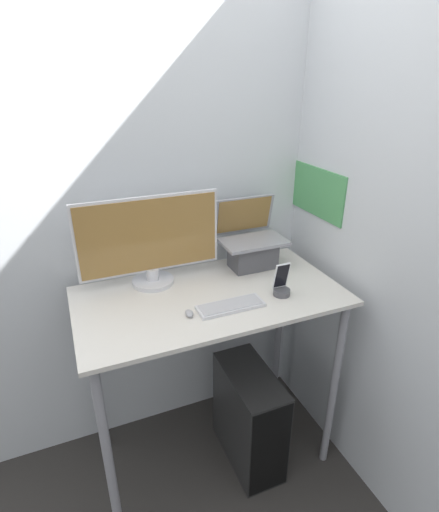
{
  "coord_description": "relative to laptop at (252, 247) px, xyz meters",
  "views": [
    {
      "loc": [
        -0.56,
        -1.13,
        1.9
      ],
      "look_at": [
        0.04,
        0.32,
        1.18
      ],
      "focal_mm": 28.0,
      "sensor_mm": 36.0,
      "label": 1
    }
  ],
  "objects": [
    {
      "name": "ground_plane",
      "position": [
        -0.3,
        -0.5,
        -1.1
      ],
      "size": [
        12.0,
        12.0,
        0.0
      ],
      "primitive_type": "plane",
      "color": "#2D2B28"
    },
    {
      "name": "wall_back",
      "position": [
        -0.3,
        0.21,
        0.2
      ],
      "size": [
        6.0,
        0.05,
        2.6
      ],
      "color": "silver",
      "rests_on": "ground_plane"
    },
    {
      "name": "wall_side_right",
      "position": [
        0.38,
        -0.5,
        0.2
      ],
      "size": [
        0.06,
        6.0,
        2.6
      ],
      "color": "silver",
      "rests_on": "ground_plane"
    },
    {
      "name": "desk",
      "position": [
        -0.3,
        -0.19,
        -0.25
      ],
      "size": [
        1.18,
        0.63,
        1.0
      ],
      "color": "beige",
      "rests_on": "ground_plane"
    },
    {
      "name": "laptop",
      "position": [
        0.0,
        0.0,
        0.0
      ],
      "size": [
        0.32,
        0.24,
        0.34
      ],
      "color": "#4C4C51",
      "rests_on": "desk"
    },
    {
      "name": "monitor",
      "position": [
        -0.51,
        0.01,
        0.1
      ],
      "size": [
        0.65,
        0.19,
        0.42
      ],
      "color": "silver",
      "rests_on": "desk"
    },
    {
      "name": "keyboard",
      "position": [
        -0.26,
        -0.33,
        -0.09
      ],
      "size": [
        0.29,
        0.1,
        0.02
      ],
      "color": "silver",
      "rests_on": "desk"
    },
    {
      "name": "mouse",
      "position": [
        -0.44,
        -0.32,
        -0.09
      ],
      "size": [
        0.03,
        0.05,
        0.02
      ],
      "color": "#99999E",
      "rests_on": "desk"
    },
    {
      "name": "cell_phone",
      "position": [
        -0.01,
        -0.31,
        -0.06
      ],
      "size": [
        0.08,
        0.08,
        0.15
      ],
      "color": "#4C4C51",
      "rests_on": "desk"
    },
    {
      "name": "computer_tower",
      "position": [
        -0.13,
        -0.28,
        -0.82
      ],
      "size": [
        0.22,
        0.46,
        0.55
      ],
      "color": "black",
      "rests_on": "ground_plane"
    }
  ]
}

